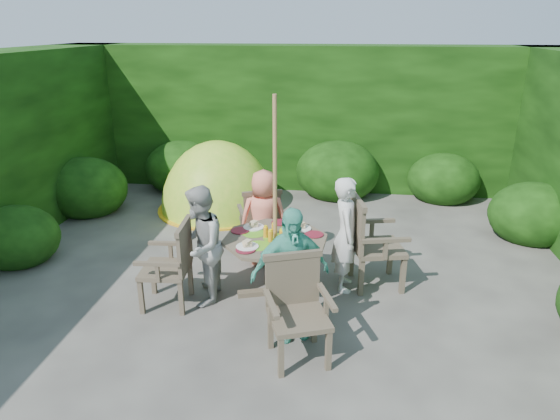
# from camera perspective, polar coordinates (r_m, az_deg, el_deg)

# --- Properties ---
(ground) EXTENTS (60.00, 60.00, 0.00)m
(ground) POSITION_cam_1_polar(r_m,az_deg,el_deg) (5.85, -0.33, -8.50)
(ground) COLOR #403E39
(ground) RESTS_ON ground
(hedge_enclosure) EXTENTS (9.00, 9.00, 2.50)m
(hedge_enclosure) POSITION_cam_1_polar(r_m,az_deg,el_deg) (6.64, 1.22, 6.65)
(hedge_enclosure) COLOR black
(hedge_enclosure) RESTS_ON ground
(patio_table) EXTENTS (1.47, 1.47, 0.81)m
(patio_table) POSITION_cam_1_polar(r_m,az_deg,el_deg) (5.42, -0.51, -4.24)
(patio_table) COLOR #43392C
(patio_table) RESTS_ON ground
(parasol_pole) EXTENTS (0.06, 0.06, 2.20)m
(parasol_pole) POSITION_cam_1_polar(r_m,az_deg,el_deg) (5.22, -0.57, 1.05)
(parasol_pole) COLOR olive
(parasol_pole) RESTS_ON ground
(garden_chair_right) EXTENTS (0.66, 0.71, 1.02)m
(garden_chair_right) POSITION_cam_1_polar(r_m,az_deg,el_deg) (5.71, 10.29, -3.54)
(garden_chair_right) COLOR #43392C
(garden_chair_right) RESTS_ON ground
(garden_chair_left) EXTENTS (0.52, 0.57, 0.90)m
(garden_chair_left) POSITION_cam_1_polar(r_m,az_deg,el_deg) (5.37, -12.23, -6.00)
(garden_chair_left) COLOR #43392C
(garden_chair_left) RESTS_ON ground
(garden_chair_back) EXTENTS (0.64, 0.60, 0.86)m
(garden_chair_back) POSITION_cam_1_polar(r_m,az_deg,el_deg) (6.46, -2.25, -1.11)
(garden_chair_back) COLOR #43392C
(garden_chair_back) RESTS_ON ground
(garden_chair_front) EXTENTS (0.68, 0.64, 0.91)m
(garden_chair_front) POSITION_cam_1_polar(r_m,az_deg,el_deg) (4.50, 1.91, -10.99)
(garden_chair_front) COLOR #43392C
(garden_chair_front) RESTS_ON ground
(child_right) EXTENTS (0.34, 0.49, 1.31)m
(child_right) POSITION_cam_1_polar(r_m,az_deg,el_deg) (5.57, 7.59, -2.78)
(child_right) COLOR silver
(child_right) RESTS_ON ground
(child_left) EXTENTS (0.55, 0.68, 1.30)m
(child_left) POSITION_cam_1_polar(r_m,az_deg,el_deg) (5.32, -9.10, -4.09)
(child_left) COLOR #A7A8A2
(child_left) RESTS_ON ground
(child_back) EXTENTS (0.65, 0.49, 1.20)m
(child_back) POSITION_cam_1_polar(r_m,az_deg,el_deg) (6.13, -1.87, -0.90)
(child_back) COLOR #FF8469
(child_back) RESTS_ON ground
(child_front) EXTENTS (0.83, 0.62, 1.31)m
(child_front) POSITION_cam_1_polar(r_m,az_deg,el_deg) (4.67, 1.18, -7.33)
(child_front) COLOR #50BBA1
(child_front) RESTS_ON ground
(dome_tent) EXTENTS (2.30, 2.30, 2.23)m
(dome_tent) POSITION_cam_1_polar(r_m,az_deg,el_deg) (8.23, -7.01, 0.16)
(dome_tent) COLOR #90D528
(dome_tent) RESTS_ON ground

